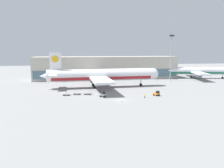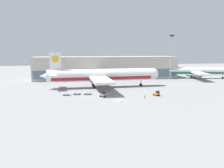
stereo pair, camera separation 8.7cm
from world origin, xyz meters
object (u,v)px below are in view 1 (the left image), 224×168
light_mast (171,55)px  traffic_cone_near (122,101)px  airplane_distant (197,71)px  baggage_dolly_third (87,94)px  baggage_dolly_second (77,94)px  airplane_main (101,75)px  baggage_tug_mid (103,94)px  baggage_tug_foreground (157,94)px  ground_crew_near (145,95)px  baggage_dolly_lead (66,95)px

light_mast → traffic_cone_near: size_ratio=45.75×
airplane_distant → baggage_dolly_third: size_ratio=12.15×
baggage_dolly_second → airplane_distant: bearing=34.1°
light_mast → baggage_dolly_second: light_mast is taller
airplane_main → baggage_dolly_second: size_ratio=15.41×
baggage_tug_mid → light_mast: bearing=45.1°
baggage_dolly_second → baggage_tug_foreground: bearing=-7.3°
airplane_main → baggage_tug_foreground: bearing=-52.7°
airplane_distant → light_mast: bearing=-147.6°
baggage_dolly_third → airplane_main: bearing=72.6°
baggage_tug_foreground → ground_crew_near: (-6.04, -3.10, 0.10)m
baggage_dolly_second → light_mast: bearing=36.9°
light_mast → traffic_cone_near: 64.22m
baggage_dolly_lead → traffic_cone_near: bearing=-30.0°
baggage_dolly_third → ground_crew_near: bearing=-18.9°
airplane_distant → ground_crew_near: (-52.50, -50.67, -3.69)m
airplane_distant → baggage_tug_mid: 81.74m
airplane_main → traffic_cone_near: bearing=-85.6°
baggage_tug_foreground → baggage_dolly_third: bearing=-129.7°
baggage_dolly_second → traffic_cone_near: 21.73m
airplane_main → ground_crew_near: size_ratio=34.54×
light_mast → baggage_dolly_second: bearing=-150.1°
light_mast → baggage_tug_foreground: 48.99m
airplane_distant → baggage_dolly_second: airplane_distant is taller
baggage_tug_mid → baggage_dolly_second: baggage_tug_mid is taller
baggage_dolly_lead → baggage_tug_foreground: bearing=-4.1°
light_mast → baggage_tug_mid: (-45.77, -37.91, -14.43)m
baggage_dolly_third → light_mast: bearing=39.6°
airplane_main → baggage_dolly_lead: size_ratio=15.41×
baggage_tug_mid → baggage_dolly_lead: (-14.00, 4.91, -0.49)m
baggage_tug_mid → ground_crew_near: (15.24, -5.09, 0.10)m
airplane_main → airplane_distant: (65.67, 23.61, -1.17)m
baggage_tug_foreground → ground_crew_near: 6.79m
baggage_tug_foreground → baggage_tug_mid: 21.37m
baggage_tug_mid → airplane_main: bearing=90.1°
light_mast → ground_crew_near: bearing=-125.4°
airplane_distant → baggage_tug_mid: bearing=-132.9°
ground_crew_near → baggage_tug_foreground: bearing=106.5°
airplane_distant → baggage_dolly_lead: bearing=-140.4°
baggage_tug_foreground → baggage_dolly_lead: baggage_tug_foreground is taller
airplane_distant → baggage_dolly_second: (-77.58, -39.66, -4.28)m
baggage_dolly_lead → baggage_dolly_third: size_ratio=1.00×
baggage_dolly_lead → light_mast: bearing=35.9°
airplane_distant → baggage_tug_foreground: 66.60m
airplane_main → baggage_dolly_second: bearing=-128.0°
airplane_main → baggage_tug_mid: (-2.07, -21.97, -4.96)m
baggage_dolly_second → ground_crew_near: bearing=-16.7°
airplane_main → traffic_cone_near: 32.27m
baggage_tug_mid → traffic_cone_near: (5.31, -9.65, -0.59)m
baggage_tug_foreground → baggage_dolly_third: 27.80m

